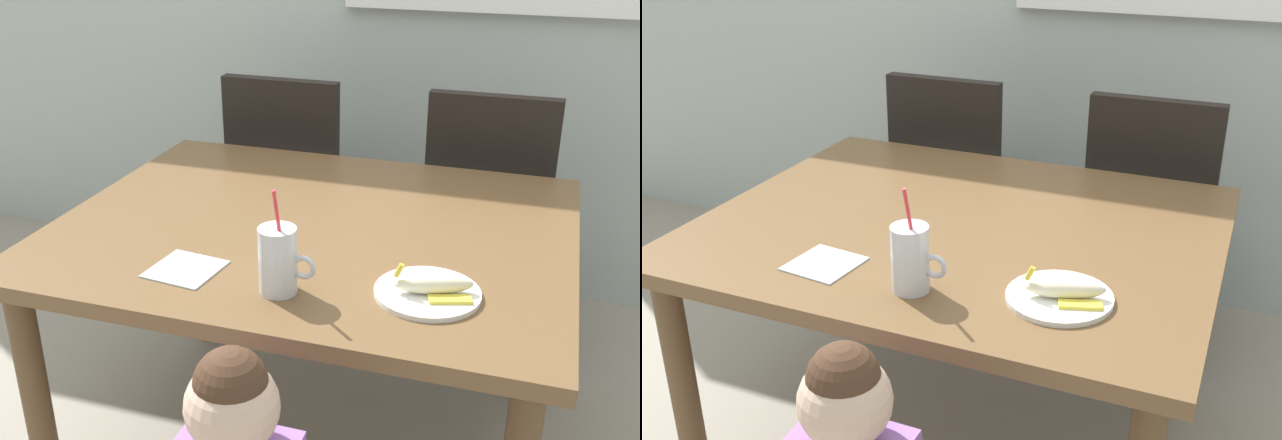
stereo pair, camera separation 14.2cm
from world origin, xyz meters
TOP-DOWN VIEW (x-y plane):
  - dining_table at (0.00, 0.00)m, footprint 1.32×1.09m
  - dining_chair_left at (-0.34, 0.78)m, footprint 0.44×0.45m
  - dining_chair_right at (0.38, 0.78)m, footprint 0.44×0.44m
  - milk_cup at (0.04, -0.37)m, footprint 0.13×0.08m
  - snack_plate at (0.35, -0.29)m, footprint 0.23×0.23m
  - peeled_banana at (0.37, -0.30)m, footprint 0.18×0.12m
  - paper_napkin at (-0.20, -0.34)m, footprint 0.17×0.17m

SIDE VIEW (x-z plane):
  - dining_chair_left at x=-0.34m, z-range 0.06..1.02m
  - dining_chair_right at x=0.38m, z-range 0.06..1.02m
  - dining_table at x=0.00m, z-range 0.28..1.03m
  - paper_napkin at x=-0.20m, z-range 0.75..0.75m
  - snack_plate at x=0.35m, z-range 0.75..0.76m
  - peeled_banana at x=0.37m, z-range 0.74..0.81m
  - milk_cup at x=0.04m, z-range 0.69..0.94m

